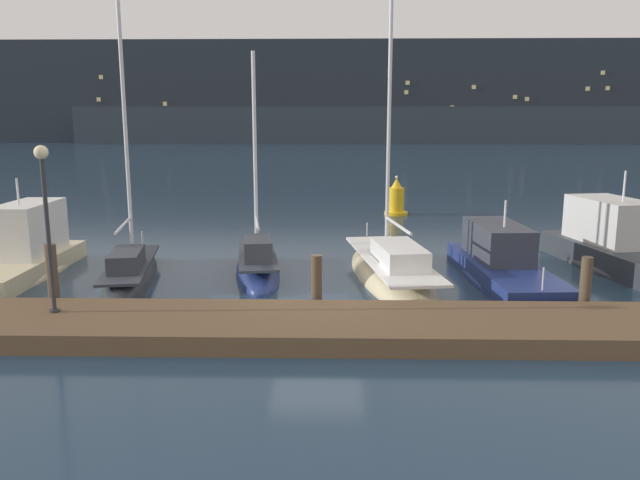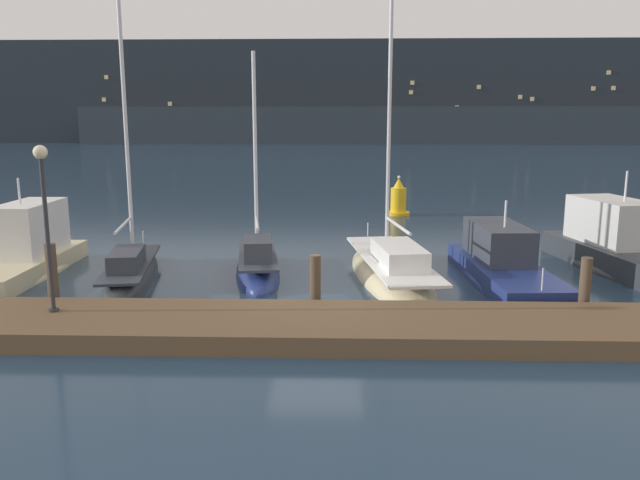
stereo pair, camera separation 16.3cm
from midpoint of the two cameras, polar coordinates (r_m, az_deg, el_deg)
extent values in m
plane|color=#1E3347|center=(16.73, -0.06, -6.11)|extent=(400.00, 400.00, 0.00)
cube|color=brown|center=(14.52, -0.36, -7.90)|extent=(37.05, 2.80, 0.45)
cylinder|color=#4C3D2D|center=(17.50, -23.03, -3.19)|extent=(0.28, 0.28, 1.80)
cylinder|color=#4C3D2D|center=(15.93, -0.13, -4.11)|extent=(0.28, 0.28, 1.54)
cylinder|color=#4C3D2D|center=(17.12, 23.32, -3.98)|extent=(0.28, 0.28, 1.53)
ellipsoid|color=beige|center=(22.12, -25.19, -2.91)|extent=(2.13, 6.70, 0.92)
cube|color=beige|center=(22.06, -25.25, -2.19)|extent=(1.96, 6.03, 0.57)
cube|color=silver|center=(22.44, -24.76, 0.99)|extent=(1.42, 2.96, 1.69)
cube|color=black|center=(23.60, -23.44, 2.17)|extent=(1.20, 0.33, 0.75)
cylinder|color=silver|center=(21.80, -25.62, 4.02)|extent=(0.07, 0.07, 0.84)
ellipsoid|color=#2D3338|center=(20.38, -16.58, -3.44)|extent=(2.50, 6.47, 1.31)
cube|color=#333842|center=(20.26, -16.66, -2.04)|extent=(2.10, 5.43, 0.08)
cube|color=#333842|center=(19.46, -17.03, -1.67)|extent=(1.19, 2.14, 0.52)
cylinder|color=silver|center=(20.27, -17.08, 9.30)|extent=(0.12, 0.12, 7.95)
cylinder|color=silver|center=(19.10, -17.29, 1.34)|extent=(0.58, 2.83, 0.09)
cylinder|color=silver|center=(23.03, -15.66, 0.19)|extent=(0.04, 0.04, 0.50)
ellipsoid|color=navy|center=(20.15, -5.47, -3.17)|extent=(2.17, 5.50, 1.29)
cube|color=#333842|center=(20.01, -5.51, -1.38)|extent=(1.83, 4.62, 0.08)
cube|color=#333842|center=(19.30, -5.48, -0.76)|extent=(1.08, 1.82, 0.62)
cylinder|color=silver|center=(20.00, -5.71, 7.77)|extent=(0.12, 0.12, 6.32)
cylinder|color=silver|center=(19.15, -5.52, 1.52)|extent=(0.41, 2.15, 0.09)
cylinder|color=silver|center=(22.37, -5.67, 0.60)|extent=(0.04, 0.04, 0.50)
ellipsoid|color=beige|center=(19.62, 6.70, -3.60)|extent=(3.18, 8.39, 1.13)
cube|color=silver|center=(19.46, 6.75, -1.69)|extent=(2.67, 7.05, 0.08)
cube|color=silver|center=(18.46, 7.48, -1.35)|extent=(1.57, 2.77, 0.59)
cylinder|color=silver|center=(19.63, 6.63, 12.90)|extent=(0.12, 0.12, 9.85)
cylinder|color=silver|center=(18.48, 7.39, 1.32)|extent=(0.52, 2.86, 0.09)
cylinder|color=silver|center=(23.02, 4.60, 0.97)|extent=(0.04, 0.04, 0.50)
ellipsoid|color=navy|center=(19.96, 16.62, -3.74)|extent=(2.49, 7.37, 0.97)
cube|color=navy|center=(19.89, 16.67, -2.91)|extent=(2.29, 6.64, 0.60)
cube|color=#333842|center=(20.39, 16.17, -0.11)|extent=(1.60, 3.27, 1.09)
cube|color=black|center=(21.72, 15.05, 1.06)|extent=(1.26, 0.30, 0.49)
cylinder|color=silver|center=(19.68, 16.83, 2.30)|extent=(0.07, 0.07, 0.82)
cylinder|color=silver|center=(16.96, 19.93, -3.40)|extent=(0.04, 0.04, 0.60)
ellipsoid|color=#2D3338|center=(23.03, 25.98, -2.46)|extent=(3.69, 7.49, 1.07)
cube|color=#2D3338|center=(22.95, 26.06, -1.53)|extent=(3.37, 6.75, 0.77)
cube|color=silver|center=(23.34, 25.32, 1.56)|extent=(2.20, 3.40, 1.50)
cube|color=black|center=(24.49, 23.52, 2.64)|extent=(1.50, 0.54, 0.67)
cylinder|color=silver|center=(22.71, 26.37, 4.42)|extent=(0.07, 0.07, 1.00)
cylinder|color=gold|center=(32.71, 7.29, 2.44)|extent=(1.21, 1.21, 0.16)
cylinder|color=gold|center=(32.61, 7.32, 3.66)|extent=(0.81, 0.81, 1.25)
cone|color=gold|center=(32.51, 7.36, 5.19)|extent=(0.57, 0.57, 0.50)
sphere|color=#F9EAB7|center=(32.48, 7.37, 5.72)|extent=(0.16, 0.16, 0.16)
cylinder|color=#2D2D33|center=(16.12, -22.90, -5.91)|extent=(0.24, 0.24, 0.06)
cylinder|color=#2D2D33|center=(15.71, -23.39, 0.40)|extent=(0.10, 0.10, 3.54)
sphere|color=#F9EAB7|center=(15.50, -23.93, 7.35)|extent=(0.32, 0.32, 0.32)
cube|color=#232B33|center=(135.93, 1.64, 13.27)|extent=(240.00, 16.00, 20.32)
cube|color=#2C363F|center=(127.66, 11.70, 10.24)|extent=(144.00, 10.00, 7.14)
cube|color=#F4DB8C|center=(138.79, 25.28, 12.45)|extent=(0.80, 0.10, 0.80)
cube|color=#F4DB8C|center=(138.49, 24.93, 13.72)|extent=(0.80, 0.10, 0.80)
cube|color=#F4DB8C|center=(129.91, 12.45, 11.75)|extent=(0.80, 0.10, 0.80)
cube|color=#F4DB8C|center=(136.39, -18.92, 13.90)|extent=(0.80, 0.10, 0.80)
cube|color=#F4DB8C|center=(128.77, 8.48, 14.04)|extent=(0.80, 0.10, 0.80)
cube|color=#F4DB8C|center=(136.47, -19.12, 12.04)|extent=(0.80, 0.10, 0.80)
cube|color=#F4DB8C|center=(131.68, -12.41, 10.98)|extent=(0.80, 0.10, 0.80)
cube|color=#F4DB8C|center=(133.16, 18.52, 11.09)|extent=(0.80, 0.10, 0.80)
cube|color=#F4DB8C|center=(132.34, -13.53, 12.01)|extent=(0.80, 0.10, 0.80)
cube|color=#F4DB8C|center=(130.85, 14.36, 13.40)|extent=(0.80, 0.10, 0.80)
cube|color=#F4DB8C|center=(133.40, 18.86, 12.10)|extent=(0.80, 0.10, 0.80)
cube|color=#F4DB8C|center=(128.66, 8.36, 13.22)|extent=(0.80, 0.10, 0.80)
cube|color=#F4DB8C|center=(132.75, 17.87, 12.34)|extent=(0.80, 0.10, 0.80)
cube|color=#F4DB8C|center=(137.32, 23.75, 12.56)|extent=(0.80, 0.10, 0.80)
camera|label=1|loc=(0.08, -89.76, 0.05)|focal=35.00mm
camera|label=2|loc=(0.08, 90.24, -0.05)|focal=35.00mm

